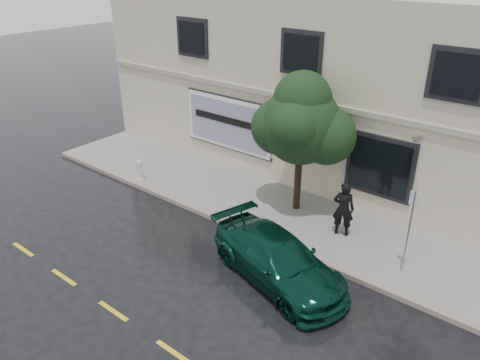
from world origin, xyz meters
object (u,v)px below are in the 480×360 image
Objects in this scene: car at (278,259)px; fire_hydrant at (140,170)px; street_tree at (301,125)px; pedestrian at (343,209)px.

fire_hydrant is at bearing 94.44° from car.
pedestrian is at bearing -15.04° from street_tree.
pedestrian is at bearing 8.81° from car.
street_tree reaches higher than fire_hydrant.
street_tree reaches higher than car.
street_tree is at bearing 41.04° from car.
pedestrian is 0.42× the size of street_tree.
street_tree is 6.82m from fire_hydrant.
fire_hydrant is (-5.99, -1.92, -2.63)m from street_tree.
fire_hydrant is at bearing -162.23° from street_tree.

